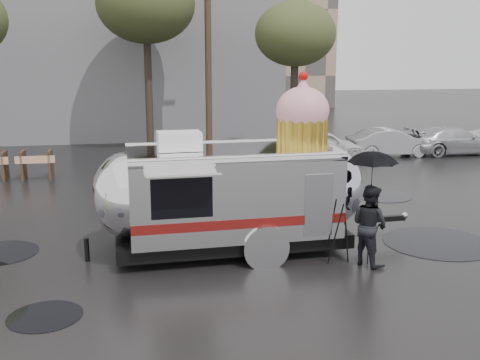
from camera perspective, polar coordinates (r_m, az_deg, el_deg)
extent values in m
plane|color=black|center=(10.88, -6.24, -10.04)|extent=(120.00, 120.00, 0.00)
cylinder|color=black|center=(14.37, -3.12, -4.37)|extent=(1.42, 1.42, 0.01)
cylinder|color=black|center=(17.66, 14.28, -1.56)|extent=(1.75, 1.75, 0.01)
cylinder|color=black|center=(9.93, -19.20, -12.93)|extent=(1.21, 1.21, 0.01)
cylinder|color=black|center=(13.63, 19.47, -6.01)|extent=(2.47, 2.47, 0.01)
cube|color=slate|center=(34.28, -16.93, 15.78)|extent=(22.00, 12.00, 13.00)
cylinder|color=#473323|center=(24.26, -3.25, 13.18)|extent=(0.28, 0.28, 9.00)
cylinder|color=#382D26|center=(25.06, -9.30, 10.44)|extent=(0.32, 0.32, 6.75)
ellipsoid|color=#363F20|center=(25.15, -9.55, 17.28)|extent=(4.20, 4.20, 3.30)
cylinder|color=#382D26|center=(24.05, 5.52, 8.86)|extent=(0.32, 0.32, 5.40)
ellipsoid|color=#363F20|center=(24.02, 5.64, 14.58)|extent=(3.36, 3.36, 2.64)
cube|color=#473323|center=(20.83, -22.75, 1.32)|extent=(0.08, 0.80, 1.00)
cube|color=#473323|center=(20.71, -21.13, 1.40)|extent=(0.08, 0.80, 1.00)
cube|color=#473323|center=(20.57, -18.67, 1.51)|extent=(0.08, 0.80, 1.00)
cube|color=#E5590C|center=(20.22, -20.12, 1.95)|extent=(1.30, 0.04, 0.25)
imported|color=silver|center=(23.61, 8.43, 3.84)|extent=(4.00, 1.80, 1.40)
imported|color=#B2B2B7|center=(24.75, 15.02, 3.94)|extent=(4.00, 1.80, 1.40)
imported|color=#B2B2B7|center=(26.19, 20.96, 4.03)|extent=(4.20, 1.80, 1.44)
cube|color=silver|center=(11.99, -0.94, -0.95)|extent=(4.38, 2.38, 1.77)
ellipsoid|color=silver|center=(12.59, 8.74, -0.46)|extent=(1.54, 2.30, 1.77)
ellipsoid|color=silver|center=(11.76, -11.30, -1.46)|extent=(1.54, 2.30, 1.77)
cube|color=black|center=(12.27, -0.92, -5.65)|extent=(4.96, 2.10, 0.29)
cylinder|color=black|center=(11.44, 2.53, -7.00)|extent=(0.69, 0.24, 0.69)
cylinder|color=black|center=(13.31, 0.28, -4.19)|extent=(0.69, 0.24, 0.69)
cylinder|color=silver|center=(11.30, 2.71, -6.99)|extent=(0.94, 0.12, 0.94)
cube|color=black|center=(13.35, 14.14, -3.87)|extent=(1.18, 0.15, 0.12)
sphere|color=silver|center=(13.61, 16.37, -3.48)|extent=(0.16, 0.16, 0.16)
cylinder|color=black|center=(12.10, -15.29, -6.85)|extent=(0.10, 0.10, 0.49)
cube|color=#610F0E|center=(11.04, 0.24, -4.49)|extent=(4.32, 0.15, 0.20)
cube|color=#610F0E|center=(13.16, -1.91, -1.73)|extent=(4.32, 0.15, 0.20)
cube|color=black|center=(10.68, -5.92, -1.86)|extent=(1.18, 0.06, 0.79)
cube|color=#B4ADA7|center=(10.34, -5.83, 0.46)|extent=(1.39, 0.53, 0.14)
cube|color=silver|center=(11.38, 8.00, -2.56)|extent=(0.59, 0.05, 1.28)
cube|color=white|center=(11.62, -6.19, 3.97)|extent=(0.90, 0.66, 0.37)
cylinder|color=gold|center=(12.18, 6.32, 4.82)|extent=(1.05, 1.05, 0.59)
ellipsoid|color=#F8A9B7|center=(12.13, 6.38, 7.02)|extent=(1.17, 1.17, 1.02)
cone|color=#F8A9B7|center=(12.09, 6.43, 9.43)|extent=(0.50, 0.50, 0.39)
sphere|color=red|center=(12.08, 6.46, 10.45)|extent=(0.20, 0.20, 0.20)
imported|color=black|center=(11.63, 13.01, -4.47)|extent=(0.74, 0.91, 1.66)
imported|color=black|center=(11.36, 13.28, 1.00)|extent=(1.21, 1.21, 0.82)
cylinder|color=black|center=(11.63, 13.01, -4.49)|extent=(0.02, 0.02, 1.65)
cylinder|color=black|center=(11.87, 10.72, -4.99)|extent=(0.06, 0.30, 1.29)
cylinder|color=black|center=(11.88, 8.82, -4.90)|extent=(0.25, 0.20, 1.29)
cylinder|color=black|center=(11.55, 9.70, -5.44)|extent=(0.28, 0.14, 1.29)
cube|color=black|center=(11.59, 9.86, -2.02)|extent=(0.12, 0.10, 0.09)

